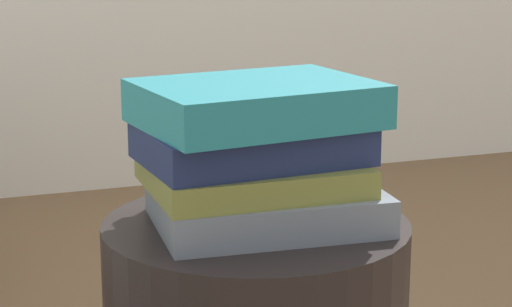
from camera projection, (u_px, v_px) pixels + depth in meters
name	position (u px, v px, depth m)	size (l,w,h in m)	color
book_slate	(266.00, 206.00, 1.18)	(0.27, 0.20, 0.05)	slate
book_olive	(252.00, 174.00, 1.17)	(0.25, 0.20, 0.03)	olive
book_navy	(252.00, 143.00, 1.16)	(0.26, 0.18, 0.05)	#19234C
book_teal	(256.00, 104.00, 1.15)	(0.27, 0.20, 0.05)	#1E727F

